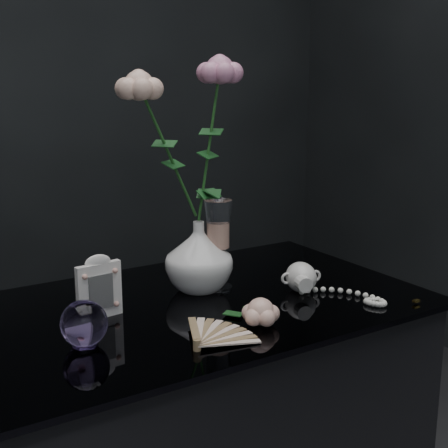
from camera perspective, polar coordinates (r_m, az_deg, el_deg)
vase at (r=1.35m, az=-2.31°, el=-2.97°), size 0.19×0.19×0.15m
wine_glass at (r=1.35m, az=-0.54°, el=-1.93°), size 0.08×0.08×0.20m
picture_frame at (r=1.22m, az=-11.37°, el=-5.61°), size 0.10×0.08×0.13m
paperweight at (r=1.11m, az=-12.68°, el=-8.86°), size 0.09×0.09×0.08m
paper_fan at (r=1.08m, az=-2.48°, el=-10.89°), size 0.25×0.21×0.02m
loose_rose at (r=1.18m, az=3.36°, el=-8.03°), size 0.17×0.19×0.05m
pearl_jar at (r=1.37m, az=7.07°, el=-4.72°), size 0.28×0.29×0.07m
roses at (r=1.28m, az=-3.45°, el=8.21°), size 0.26×0.11×0.39m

